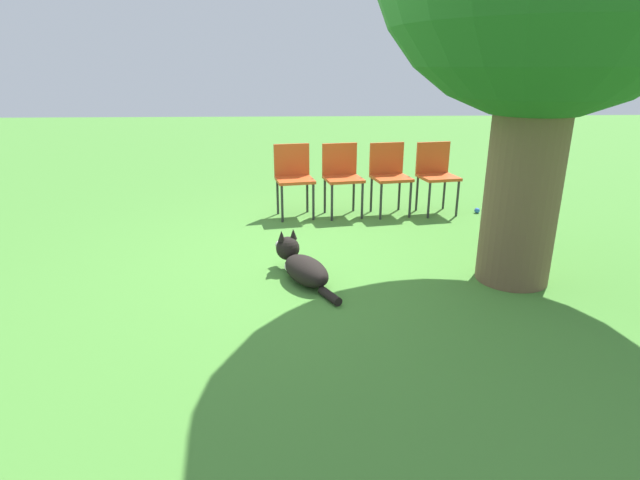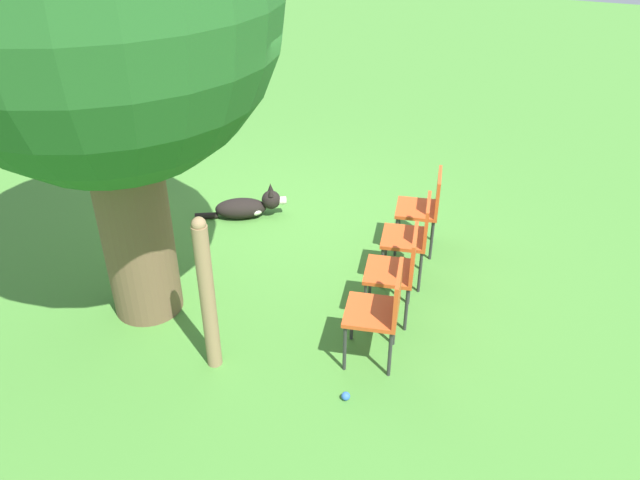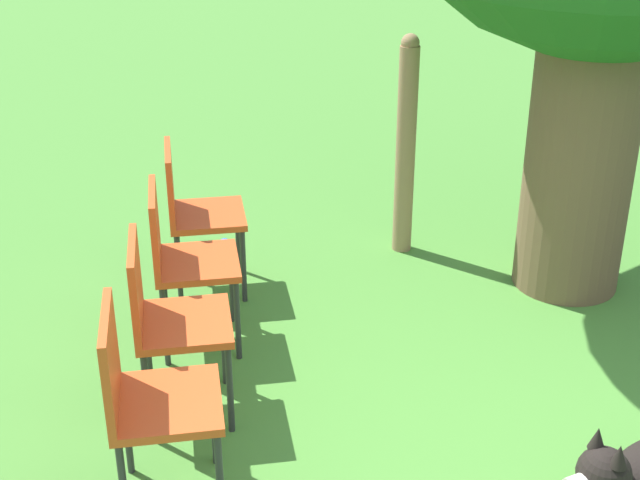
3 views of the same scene
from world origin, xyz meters
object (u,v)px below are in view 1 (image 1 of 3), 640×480
Objects in this scene: fence_post at (524,178)px; red_chair_1 at (342,173)px; red_chair_0 at (294,174)px; dog at (302,265)px; red_chair_2 at (389,172)px; tennis_ball at (477,210)px; red_chair_3 at (436,171)px.

fence_post reaches higher than red_chair_1.
red_chair_0 is 0.60m from red_chair_1.
dog is 1.11× the size of red_chair_0.
red_chair_2 is at bearing 82.04° from red_chair_0.
tennis_ball is at bearing 76.04° from red_chair_2.
red_chair_1 is 12.87× the size of tennis_ball.
red_chair_3 is (-0.08, 1.79, 0.00)m from red_chair_0.
red_chair_0 is (-2.01, -0.07, 0.39)m from dog.
red_chair_3 is 12.87× the size of tennis_ball.
dog is at bearing -48.53° from tennis_ball.
dog is 1.11× the size of red_chair_1.
red_chair_2 is (-1.20, -1.15, -0.17)m from fence_post.
red_chair_2 is (-0.03, 0.60, 0.00)m from red_chair_1.
red_chair_2 is at bearing -93.47° from tennis_ball.
red_chair_2 is (-2.06, 1.12, 0.39)m from dog.
dog is 2.38m from red_chair_2.
red_chair_0 is at bearing -25.30° from dog.
red_chair_1 is (-0.03, 0.60, 0.00)m from red_chair_0.
dog is at bearing -8.49° from red_chair_0.
red_chair_3 is at bearing 82.04° from red_chair_2.
red_chair_3 is at bearing 82.04° from red_chair_0.
red_chair_2 is at bearing -97.96° from red_chair_3.
red_chair_2 is at bearing -55.78° from dog.
fence_post is at bearing 0.82° from tennis_ball.
fence_post is 1.31m from tennis_ball.
dog is 2.05m from red_chair_0.
fence_post is 1.68m from red_chair_2.
red_chair_0 and red_chair_2 have the same top height.
tennis_ball is (0.04, 1.73, -0.49)m from red_chair_1.
red_chair_0 is 1.00× the size of red_chair_2.
red_chair_2 is 12.87× the size of tennis_ball.
red_chair_1 is at bearing -123.95° from fence_post.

